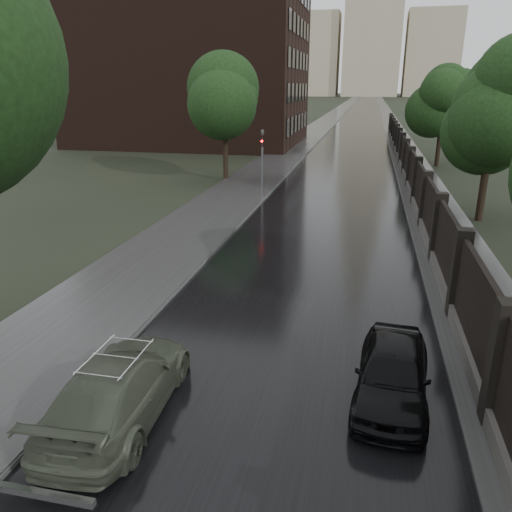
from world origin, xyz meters
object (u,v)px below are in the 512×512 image
object	(u,v)px
tree_right_b	(493,119)
car_right_near	(392,373)
traffic_light	(262,157)
volga_sedan	(119,387)
tree_right_c	(443,105)
tree_left_far	(224,104)

from	to	relation	value
tree_right_b	car_right_near	distance (m)	17.78
traffic_light	car_right_near	xyz separation A→B (m)	(6.95, -19.54, -1.75)
traffic_light	volga_sedan	size ratio (longest dim) A/B	0.86
tree_right_b	traffic_light	distance (m)	12.44
volga_sedan	tree_right_c	bearing A→B (deg)	-108.63
tree_right_b	volga_sedan	xyz separation A→B (m)	(-10.31, -18.37, -4.27)
traffic_light	volga_sedan	world-z (taller)	traffic_light
tree_left_far	car_right_near	size ratio (longest dim) A/B	1.95
tree_right_c	traffic_light	distance (m)	19.26
tree_right_b	volga_sedan	world-z (taller)	tree_right_b
tree_right_c	traffic_light	world-z (taller)	tree_right_c
tree_right_b	car_right_near	world-z (taller)	tree_right_b
tree_right_b	tree_right_c	world-z (taller)	same
tree_right_c	volga_sedan	size ratio (longest dim) A/B	1.51
tree_left_far	tree_right_c	distance (m)	18.45
tree_left_far	car_right_near	distance (m)	27.15
tree_right_c	car_right_near	world-z (taller)	tree_right_c
traffic_light	volga_sedan	distance (m)	21.49
tree_right_c	traffic_light	xyz separation A→B (m)	(-11.80, -15.01, -2.55)
tree_left_far	traffic_light	bearing A→B (deg)	-53.53
traffic_light	tree_left_far	bearing A→B (deg)	126.47
tree_left_far	tree_right_c	world-z (taller)	tree_left_far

